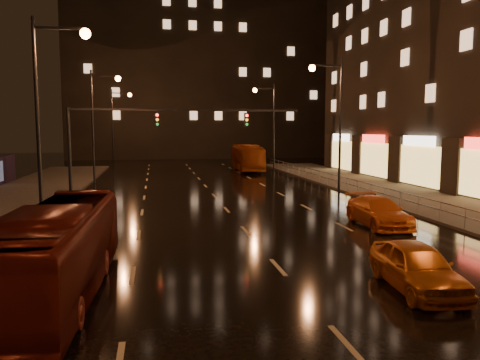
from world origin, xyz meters
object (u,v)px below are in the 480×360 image
object	(u,v)px
bus_curb	(247,158)
taxi_far	(378,212)
taxi_near	(417,267)
bus_red	(58,251)

from	to	relation	value
bus_curb	taxi_far	bearing A→B (deg)	-86.24
bus_curb	taxi_near	distance (m)	41.17
taxi_far	bus_red	bearing A→B (deg)	-149.61
bus_red	taxi_near	xyz separation A→B (m)	(10.50, -1.44, -0.61)
bus_red	bus_curb	size ratio (longest dim) A/B	0.88
bus_curb	taxi_near	xyz separation A→B (m)	(-2.90, -41.06, -0.79)
bus_curb	taxi_far	world-z (taller)	bus_curb
taxi_near	bus_red	bearing A→B (deg)	177.73
bus_curb	taxi_far	distance (m)	32.07
taxi_far	taxi_near	bearing A→B (deg)	-108.46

